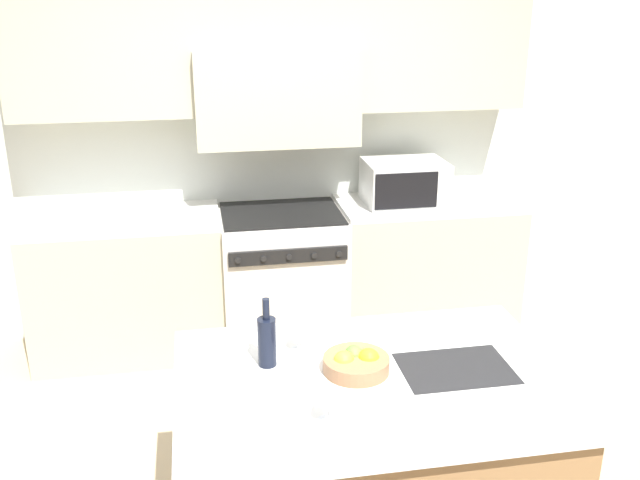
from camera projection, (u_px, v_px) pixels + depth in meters
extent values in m
cube|color=silver|center=(273.00, 136.00, 4.83)|extent=(10.00, 0.06, 2.70)
cube|color=#B2AD93|center=(275.00, 43.00, 4.43)|extent=(3.23, 0.34, 0.85)
cube|color=#B2AD93|center=(276.00, 97.00, 4.51)|extent=(1.03, 0.40, 0.60)
cube|color=#B2AD93|center=(129.00, 288.00, 4.65)|extent=(1.21, 0.62, 0.91)
cube|color=white|center=(122.00, 220.00, 4.49)|extent=(1.21, 0.62, 0.03)
cube|color=#B2AD93|center=(425.00, 267.00, 4.99)|extent=(1.21, 0.62, 0.91)
cube|color=white|center=(428.00, 203.00, 4.83)|extent=(1.21, 0.62, 0.03)
cube|color=beige|center=(282.00, 278.00, 4.80)|extent=(0.80, 0.66, 0.91)
cube|color=black|center=(281.00, 213.00, 4.64)|extent=(0.77, 0.61, 0.01)
cube|color=black|center=(289.00, 256.00, 4.39)|extent=(0.74, 0.02, 0.09)
cylinder|color=black|center=(238.00, 260.00, 4.32)|extent=(0.04, 0.02, 0.04)
cylinder|color=black|center=(264.00, 258.00, 4.35)|extent=(0.04, 0.02, 0.04)
cylinder|color=black|center=(289.00, 257.00, 4.37)|extent=(0.04, 0.02, 0.04)
cylinder|color=black|center=(314.00, 255.00, 4.40)|extent=(0.04, 0.02, 0.04)
cylinder|color=black|center=(339.00, 254.00, 4.43)|extent=(0.04, 0.02, 0.04)
cube|color=silver|center=(404.00, 182.00, 4.75)|extent=(0.53, 0.41, 0.29)
cube|color=black|center=(406.00, 191.00, 4.55)|extent=(0.41, 0.01, 0.24)
cube|color=olive|center=(369.00, 476.00, 2.92)|extent=(1.42, 0.95, 0.85)
cube|color=white|center=(372.00, 381.00, 2.77)|extent=(1.51, 1.03, 0.04)
cube|color=#2D2D30|center=(456.00, 370.00, 2.82)|extent=(0.44, 0.32, 0.01)
cylinder|color=#B2B2B7|center=(440.00, 346.00, 2.99)|extent=(0.02, 0.02, 0.00)
cylinder|color=black|center=(267.00, 342.00, 2.81)|extent=(0.07, 0.07, 0.20)
cylinder|color=black|center=(266.00, 309.00, 2.76)|extent=(0.03, 0.03, 0.09)
cylinder|color=white|center=(327.00, 421.00, 2.47)|extent=(0.07, 0.07, 0.01)
cylinder|color=white|center=(327.00, 411.00, 2.46)|extent=(0.01, 0.01, 0.07)
cone|color=white|center=(327.00, 391.00, 2.43)|extent=(0.07, 0.07, 0.10)
cylinder|color=white|center=(299.00, 349.00, 2.96)|extent=(0.07, 0.07, 0.01)
cylinder|color=white|center=(299.00, 341.00, 2.94)|extent=(0.01, 0.01, 0.07)
cone|color=white|center=(298.00, 323.00, 2.91)|extent=(0.07, 0.07, 0.10)
cylinder|color=#996B47|center=(356.00, 364.00, 2.79)|extent=(0.26, 0.26, 0.06)
sphere|color=gold|center=(344.00, 361.00, 2.77)|extent=(0.08, 0.08, 0.08)
sphere|color=gold|center=(369.00, 359.00, 2.79)|extent=(0.09, 0.09, 0.09)
sphere|color=#66A83D|center=(354.00, 355.00, 2.82)|extent=(0.08, 0.08, 0.08)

